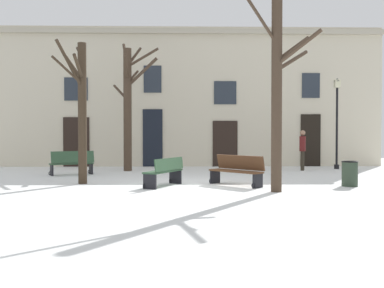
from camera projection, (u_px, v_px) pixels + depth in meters
ground_plane at (193, 186)px, 13.45m from camera, size 30.19×30.19×0.00m
building_facade at (189, 96)px, 21.66m from camera, size 18.87×0.60×6.77m
tree_left_of_center at (81, 106)px, 13.99m from camera, size 1.00×2.47×4.50m
tree_center at (278, 88)px, 12.03m from camera, size 2.09×1.78×5.37m
tree_right_of_center at (128, 102)px, 18.89m from camera, size 2.19×2.68×5.66m
streetlamp at (337, 114)px, 19.93m from camera, size 0.30×0.30×4.08m
litter_bin at (350, 174)px, 13.36m from camera, size 0.49×0.49×0.76m
bench_back_to_back_left at (237, 170)px, 13.60m from camera, size 1.61×1.70×0.93m
bench_near_center_tree at (165, 171)px, 13.34m from camera, size 1.19×1.74×0.86m
bench_back_to_back_right at (72, 163)px, 17.03m from camera, size 1.66×1.16×0.93m
person_strolling at (303, 148)px, 19.15m from camera, size 0.35×0.44×1.74m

